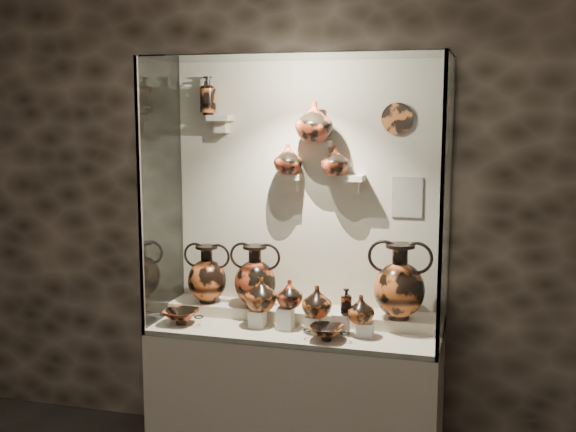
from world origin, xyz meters
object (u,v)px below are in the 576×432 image
object	(u,v)px
amphora_left	(207,274)
ovoid_vase_a	(288,159)
ovoid_vase_c	(335,160)
jug_e	(361,309)
lekythos_small	(346,300)
amphora_mid	(255,276)
jug_c	(317,301)
lekythos_tall	(208,93)
amphora_right	(400,281)
kylix_right	(326,332)
ovoid_vase_b	(314,121)
jug_a	(261,293)
jug_b	(290,294)
kylix_left	(181,315)

from	to	relation	value
amphora_left	ovoid_vase_a	xyz separation A→B (m)	(0.51, 0.06, 0.73)
amphora_left	ovoid_vase_c	distance (m)	1.08
jug_e	lekythos_small	size ratio (longest dim) A/B	0.93
amphora_mid	jug_c	size ratio (longest dim) A/B	2.11
amphora_left	lekythos_tall	world-z (taller)	lekythos_tall
amphora_right	lekythos_tall	size ratio (longest dim) A/B	1.67
kylix_right	ovoid_vase_b	xyz separation A→B (m)	(-0.17, 0.36, 1.15)
amphora_mid	jug_a	xyz separation A→B (m)	(0.09, -0.17, -0.06)
lekythos_tall	jug_b	bearing A→B (deg)	-24.24
jug_a	kylix_left	world-z (taller)	jug_a
amphora_right	jug_e	world-z (taller)	amphora_right
kylix_left	lekythos_tall	distance (m)	1.37
amphora_right	ovoid_vase_a	distance (m)	0.98
jug_c	lekythos_small	world-z (taller)	lekythos_small
amphora_left	amphora_right	world-z (taller)	amphora_right
lekythos_tall	ovoid_vase_c	xyz separation A→B (m)	(0.81, -0.03, -0.40)
kylix_left	kylix_right	size ratio (longest dim) A/B	1.07
ovoid_vase_b	kylix_left	bearing A→B (deg)	-147.92
jug_b	lekythos_tall	bearing A→B (deg)	138.23
lekythos_small	ovoid_vase_c	xyz separation A→B (m)	(-0.13, 0.27, 0.77)
kylix_left	ovoid_vase_a	distance (m)	1.14
amphora_left	lekythos_tall	bearing A→B (deg)	93.42
lekythos_small	ovoid_vase_c	distance (m)	0.83
jug_a	kylix_right	xyz separation A→B (m)	(0.43, -0.15, -0.15)
amphora_mid	kylix_right	world-z (taller)	amphora_mid
jug_e	amphora_right	bearing A→B (deg)	31.28
lekythos_small	amphora_right	bearing A→B (deg)	39.52
jug_b	kylix_right	distance (m)	0.34
amphora_right	kylix_right	xyz separation A→B (m)	(-0.36, -0.30, -0.24)
kylix_left	jug_e	bearing A→B (deg)	7.54
jug_e	kylix_right	size ratio (longest dim) A/B	0.63
amphora_left	lekythos_tall	distance (m)	1.12
jug_b	jug_e	xyz separation A→B (m)	(0.43, -0.03, -0.05)
amphora_left	amphora_right	distance (m)	1.21
lekythos_small	jug_b	bearing A→B (deg)	-178.05
kylix_left	kylix_right	world-z (taller)	kylix_left
jug_b	jug_c	distance (m)	0.17
kylix_left	ovoid_vase_c	bearing A→B (deg)	25.44
lekythos_small	lekythos_tall	bearing A→B (deg)	169.19
jug_c	ovoid_vase_a	bearing A→B (deg)	156.93
jug_e	kylix_left	world-z (taller)	jug_e
kylix_right	lekythos_tall	xyz separation A→B (m)	(-0.85, 0.42, 1.32)
ovoid_vase_a	kylix_left	bearing A→B (deg)	-158.76
amphora_left	amphora_right	xyz separation A→B (m)	(1.21, -0.03, 0.04)
jug_b	kylix_right	size ratio (longest dim) A/B	0.65
amphora_mid	jug_b	bearing A→B (deg)	-37.92
amphora_mid	lekythos_small	size ratio (longest dim) A/B	2.24
jug_b	ovoid_vase_c	bearing A→B (deg)	31.48
amphora_mid	ovoid_vase_b	bearing A→B (deg)	1.53
jug_b	lekythos_tall	size ratio (longest dim) A/B	0.61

